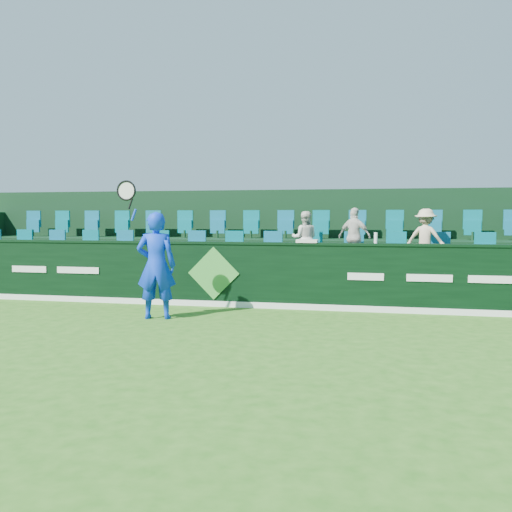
% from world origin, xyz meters
% --- Properties ---
extents(ground, '(60.00, 60.00, 0.00)m').
position_xyz_m(ground, '(0.00, 0.00, 0.00)').
color(ground, '#296518').
rests_on(ground, ground).
extents(sponsor_hoarding, '(16.00, 0.25, 1.35)m').
position_xyz_m(sponsor_hoarding, '(0.00, 4.00, 0.67)').
color(sponsor_hoarding, black).
rests_on(sponsor_hoarding, ground).
extents(stand_tier_front, '(16.00, 2.00, 0.80)m').
position_xyz_m(stand_tier_front, '(0.00, 5.10, 0.40)').
color(stand_tier_front, black).
rests_on(stand_tier_front, ground).
extents(stand_tier_back, '(16.00, 1.80, 1.30)m').
position_xyz_m(stand_tier_back, '(0.00, 7.00, 0.65)').
color(stand_tier_back, black).
rests_on(stand_tier_back, ground).
extents(stand_rear, '(16.00, 4.10, 2.60)m').
position_xyz_m(stand_rear, '(0.00, 7.44, 1.22)').
color(stand_rear, black).
rests_on(stand_rear, ground).
extents(seat_row_front, '(13.50, 0.50, 0.60)m').
position_xyz_m(seat_row_front, '(0.00, 5.50, 1.10)').
color(seat_row_front, '#0E617F').
rests_on(seat_row_front, stand_tier_front).
extents(seat_row_back, '(13.50, 0.50, 0.60)m').
position_xyz_m(seat_row_back, '(0.00, 7.30, 1.60)').
color(seat_row_back, '#0E617F').
rests_on(seat_row_back, stand_tier_back).
extents(tennis_player, '(1.16, 0.61, 2.59)m').
position_xyz_m(tennis_player, '(-0.64, 2.34, 0.99)').
color(tennis_player, '#0C35D7').
rests_on(tennis_player, ground).
extents(spectator_left, '(0.61, 0.50, 1.19)m').
position_xyz_m(spectator_left, '(1.73, 5.12, 1.40)').
color(spectator_left, silver).
rests_on(spectator_left, stand_tier_front).
extents(spectator_middle, '(0.81, 0.57, 1.27)m').
position_xyz_m(spectator_middle, '(2.82, 5.12, 1.43)').
color(spectator_middle, silver).
rests_on(spectator_middle, stand_tier_front).
extents(spectator_right, '(0.89, 0.65, 1.24)m').
position_xyz_m(spectator_right, '(4.30, 5.12, 1.42)').
color(spectator_right, beige).
rests_on(spectator_right, stand_tier_front).
extents(towel, '(0.42, 0.27, 0.06)m').
position_xyz_m(towel, '(1.93, 4.00, 1.38)').
color(towel, silver).
rests_on(towel, sponsor_hoarding).
extents(drinks_bottle, '(0.07, 0.07, 0.21)m').
position_xyz_m(drinks_bottle, '(3.28, 4.00, 1.46)').
color(drinks_bottle, white).
rests_on(drinks_bottle, sponsor_hoarding).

